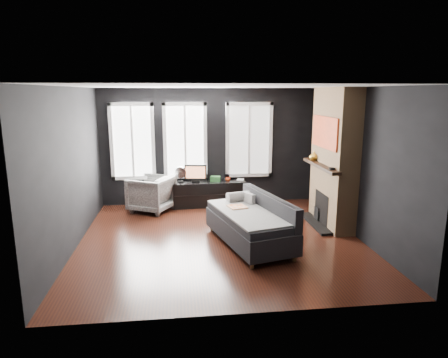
{
  "coord_description": "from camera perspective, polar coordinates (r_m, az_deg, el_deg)",
  "views": [
    {
      "loc": [
        -0.74,
        -6.79,
        2.61
      ],
      "look_at": [
        0.1,
        0.3,
        1.05
      ],
      "focal_mm": 32.0,
      "sensor_mm": 36.0,
      "label": 1
    }
  ],
  "objects": [
    {
      "name": "windows",
      "position": [
        9.25,
        -5.06,
        10.87
      ],
      "size": [
        4.0,
        0.16,
        1.76
      ],
      "primitive_type": null,
      "color": "white",
      "rests_on": "wall_back"
    },
    {
      "name": "wall_right",
      "position": [
        7.62,
        18.51,
        2.18
      ],
      "size": [
        0.02,
        5.0,
        2.7
      ],
      "primitive_type": "cube",
      "color": "black",
      "rests_on": "ground"
    },
    {
      "name": "desk_fan",
      "position": [
        9.16,
        -6.22,
        0.67
      ],
      "size": [
        0.32,
        0.32,
        0.38
      ],
      "primitive_type": null,
      "rotation": [
        0.0,
        0.0,
        -0.2
      ],
      "color": "#9D9D9D",
      "rests_on": "media_console"
    },
    {
      "name": "storage_box",
      "position": [
        9.26,
        -1.24,
        0.04
      ],
      "size": [
        0.25,
        0.19,
        0.12
      ],
      "primitive_type": "cube",
      "rotation": [
        0.0,
        0.0,
        -0.24
      ],
      "color": "#2D672F",
      "rests_on": "media_console"
    },
    {
      "name": "stripe_pillow",
      "position": [
        7.43,
        3.56,
        -3.21
      ],
      "size": [
        0.2,
        0.32,
        0.32
      ],
      "primitive_type": "cube",
      "rotation": [
        0.0,
        0.0,
        0.42
      ],
      "color": "gray",
      "rests_on": "sofa"
    },
    {
      "name": "sofa",
      "position": [
        6.95,
        3.65,
        -5.96
      ],
      "size": [
        1.48,
        2.2,
        0.86
      ],
      "primitive_type": null,
      "rotation": [
        0.0,
        0.0,
        0.25
      ],
      "color": "#262729",
      "rests_on": "floor"
    },
    {
      "name": "mantel_vase",
      "position": [
        8.42,
        12.7,
        3.24
      ],
      "size": [
        0.19,
        0.19,
        0.19
      ],
      "primitive_type": "imported",
      "rotation": [
        0.0,
        0.0,
        -0.0
      ],
      "color": "yellow",
      "rests_on": "fireplace"
    },
    {
      "name": "wall_left",
      "position": [
        7.12,
        -20.95,
        1.32
      ],
      "size": [
        0.02,
        5.0,
        2.7
      ],
      "primitive_type": "cube",
      "color": "black",
      "rests_on": "ground"
    },
    {
      "name": "mantel_clock",
      "position": [
        7.51,
        15.18,
        1.45
      ],
      "size": [
        0.12,
        0.12,
        0.04
      ],
      "primitive_type": "cylinder",
      "rotation": [
        0.0,
        0.0,
        0.13
      ],
      "color": "black",
      "rests_on": "fireplace"
    },
    {
      "name": "media_console",
      "position": [
        9.35,
        -2.17,
        -2.05
      ],
      "size": [
        1.7,
        0.6,
        0.58
      ],
      "primitive_type": null,
      "rotation": [
        0.0,
        0.0,
        0.04
      ],
      "color": "black",
      "rests_on": "floor"
    },
    {
      "name": "monitor",
      "position": [
        9.17,
        -4.08,
        0.97
      ],
      "size": [
        0.53,
        0.19,
        0.46
      ],
      "primitive_type": null,
      "rotation": [
        0.0,
        0.0,
        -0.15
      ],
      "color": "black",
      "rests_on": "media_console"
    },
    {
      "name": "ceiling",
      "position": [
        6.83,
        -0.55,
        13.09
      ],
      "size": [
        5.0,
        5.0,
        0.0
      ],
      "primitive_type": "plane",
      "color": "white",
      "rests_on": "ground"
    },
    {
      "name": "wall_back",
      "position": [
        9.4,
        -2.19,
        4.63
      ],
      "size": [
        5.0,
        0.02,
        2.7
      ],
      "primitive_type": "cube",
      "color": "black",
      "rests_on": "ground"
    },
    {
      "name": "fireplace",
      "position": [
        8.09,
        15.44,
        2.92
      ],
      "size": [
        0.7,
        1.62,
        2.7
      ],
      "primitive_type": null,
      "color": "#93724C",
      "rests_on": "floor"
    },
    {
      "name": "book",
      "position": [
        9.39,
        1.88,
        0.51
      ],
      "size": [
        0.16,
        0.06,
        0.22
      ],
      "primitive_type": "imported",
      "rotation": [
        0.0,
        0.0,
        -0.28
      ],
      "color": "#C4B699",
      "rests_on": "media_console"
    },
    {
      "name": "mug",
      "position": [
        9.28,
        0.57,
        0.05
      ],
      "size": [
        0.14,
        0.12,
        0.12
      ],
      "primitive_type": "imported",
      "rotation": [
        0.0,
        0.0,
        -0.28
      ],
      "color": "red",
      "rests_on": "media_console"
    },
    {
      "name": "armchair",
      "position": [
        9.02,
        -10.36,
        -1.83
      ],
      "size": [
        1.09,
        1.11,
        0.87
      ],
      "primitive_type": "imported",
      "rotation": [
        0.0,
        0.0,
        -2.06
      ],
      "color": "white",
      "rests_on": "floor"
    },
    {
      "name": "floor",
      "position": [
        7.31,
        -0.51,
        -8.59
      ],
      "size": [
        5.0,
        5.0,
        0.0
      ],
      "primitive_type": "plane",
      "color": "black",
      "rests_on": "ground"
    }
  ]
}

